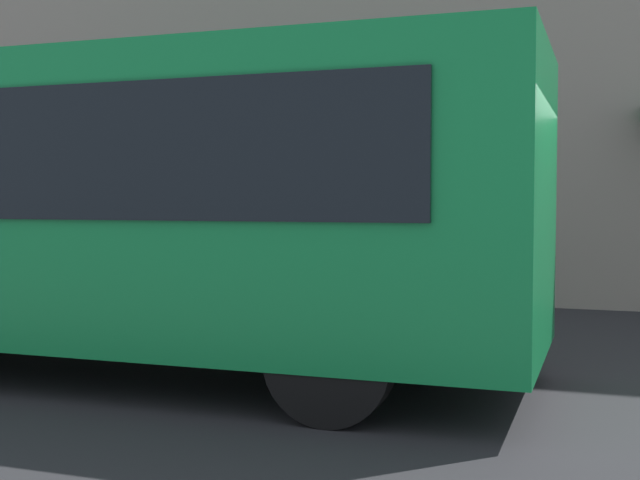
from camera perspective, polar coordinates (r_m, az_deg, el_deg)
ground_plane at (r=7.29m, az=12.12°, el=-10.86°), size 60.00×60.00×0.00m
red_bus at (r=8.55m, az=-16.42°, el=2.49°), size 9.05×2.54×3.08m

